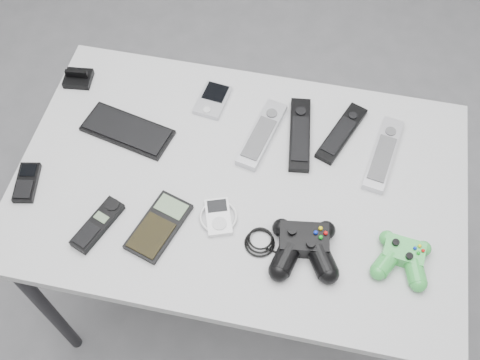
% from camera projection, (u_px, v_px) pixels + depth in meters
% --- Properties ---
extents(floor, '(3.50, 3.50, 0.00)m').
position_uv_depth(floor, '(211.00, 290.00, 1.99)').
color(floor, slate).
rests_on(floor, ground).
extents(desk, '(1.10, 0.70, 0.73)m').
position_uv_depth(desk, '(240.00, 193.00, 1.43)').
color(desk, '#A9AAAC').
rests_on(desk, floor).
extents(pda_keyboard, '(0.25, 0.15, 0.01)m').
position_uv_depth(pda_keyboard, '(127.00, 130.00, 1.45)').
color(pda_keyboard, black).
rests_on(pda_keyboard, desk).
extents(dock_bracket, '(0.08, 0.07, 0.04)m').
position_uv_depth(dock_bracket, '(77.00, 76.00, 1.53)').
color(dock_bracket, black).
rests_on(dock_bracket, desk).
extents(pda, '(0.09, 0.12, 0.02)m').
position_uv_depth(pda, '(213.00, 100.00, 1.50)').
color(pda, '#AFB0B7').
rests_on(pda, desk).
extents(remote_silver_a, '(0.10, 0.22, 0.02)m').
position_uv_depth(remote_silver_a, '(262.00, 134.00, 1.43)').
color(remote_silver_a, '#AFB0B7').
rests_on(remote_silver_a, desk).
extents(remote_black_a, '(0.08, 0.23, 0.02)m').
position_uv_depth(remote_black_a, '(300.00, 134.00, 1.43)').
color(remote_black_a, black).
rests_on(remote_black_a, desk).
extents(remote_black_b, '(0.12, 0.20, 0.02)m').
position_uv_depth(remote_black_b, '(342.00, 133.00, 1.44)').
color(remote_black_b, black).
rests_on(remote_black_b, desk).
extents(remote_silver_b, '(0.09, 0.23, 0.02)m').
position_uv_depth(remote_silver_b, '(383.00, 154.00, 1.40)').
color(remote_silver_b, '#BBBAC2').
rests_on(remote_silver_b, desk).
extents(mobile_phone, '(0.07, 0.12, 0.02)m').
position_uv_depth(mobile_phone, '(27.00, 182.00, 1.36)').
color(mobile_phone, black).
rests_on(mobile_phone, desk).
extents(cordless_handset, '(0.09, 0.15, 0.02)m').
position_uv_depth(cordless_handset, '(98.00, 225.00, 1.30)').
color(cordless_handset, black).
rests_on(cordless_handset, desk).
extents(calculator, '(0.13, 0.19, 0.02)m').
position_uv_depth(calculator, '(159.00, 226.00, 1.30)').
color(calculator, black).
rests_on(calculator, desk).
extents(mp3_player, '(0.12, 0.12, 0.02)m').
position_uv_depth(mp3_player, '(218.00, 217.00, 1.31)').
color(mp3_player, white).
rests_on(mp3_player, desk).
extents(controller_black, '(0.29, 0.20, 0.05)m').
position_uv_depth(controller_black, '(304.00, 246.00, 1.25)').
color(controller_black, black).
rests_on(controller_black, desk).
extents(controller_green, '(0.14, 0.15, 0.04)m').
position_uv_depth(controller_green, '(403.00, 257.00, 1.24)').
color(controller_green, '#22802D').
rests_on(controller_green, desk).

